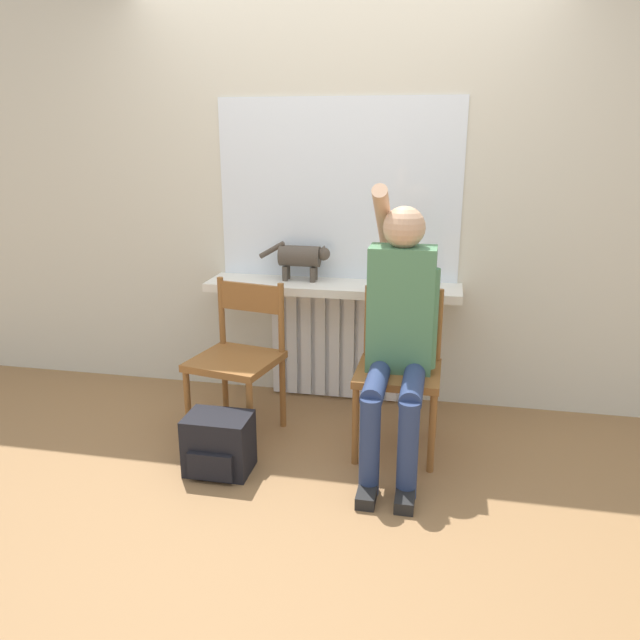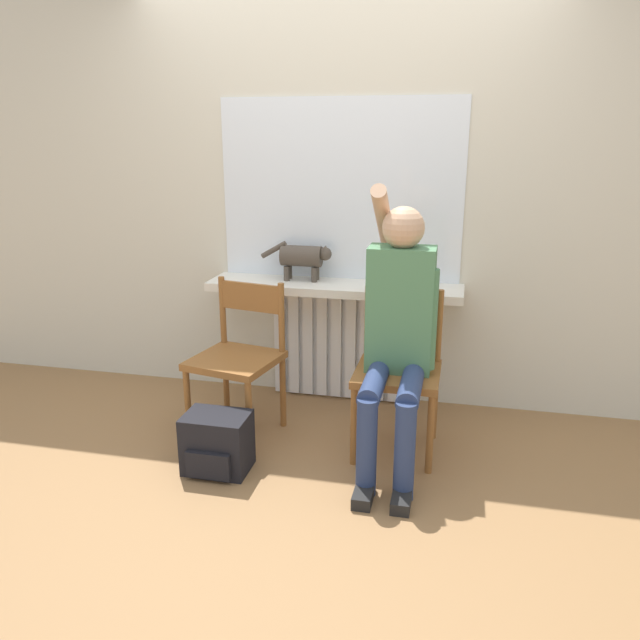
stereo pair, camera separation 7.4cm
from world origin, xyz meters
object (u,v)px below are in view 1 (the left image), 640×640
at_px(chair_right, 399,368).
at_px(cat, 301,257).
at_px(chair_left, 239,356).
at_px(backpack, 219,444).
at_px(person, 399,326).

height_order(chair_right, cat, cat).
xyz_separation_m(chair_left, backpack, (0.03, -0.45, -0.32)).
distance_m(chair_left, person, 0.95).
bearing_deg(chair_left, chair_right, 11.36).
bearing_deg(chair_right, chair_left, -179.55).
xyz_separation_m(chair_right, backpack, (-0.87, -0.45, -0.32)).
relative_size(person, cat, 3.20).
bearing_deg(chair_right, cat, 141.22).
xyz_separation_m(chair_left, chair_right, (0.91, 0.00, 0.00)).
xyz_separation_m(chair_left, person, (0.91, -0.12, 0.27)).
relative_size(chair_right, backpack, 2.65).
relative_size(chair_left, person, 0.60).
distance_m(chair_right, person, 0.30).
bearing_deg(chair_right, person, -89.18).
height_order(chair_right, person, person).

